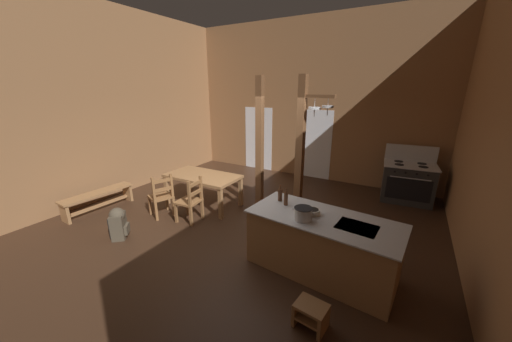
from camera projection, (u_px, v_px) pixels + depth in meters
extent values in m
cube|color=#382316|center=(232.00, 234.00, 5.25)|extent=(8.16, 8.79, 0.10)
cube|color=#93663F|center=(309.00, 101.00, 7.92)|extent=(8.16, 0.14, 4.55)
cube|color=#93663F|center=(98.00, 105.00, 6.34)|extent=(0.14, 8.79, 4.55)
cube|color=white|center=(258.00, 139.00, 9.02)|extent=(1.00, 0.01, 2.05)
cube|color=white|center=(317.00, 145.00, 8.05)|extent=(0.84, 0.01, 2.05)
cube|color=#9E7044|center=(321.00, 245.00, 4.01)|extent=(2.18, 1.10, 0.87)
cube|color=silver|center=(323.00, 218.00, 3.88)|extent=(2.24, 1.16, 0.02)
cube|color=black|center=(357.00, 227.00, 3.61)|extent=(0.56, 0.45, 0.00)
cube|color=black|center=(330.00, 253.00, 4.46)|extent=(1.99, 0.23, 0.10)
cube|color=#2E2E2E|center=(407.00, 183.00, 6.53)|extent=(1.16, 0.85, 0.90)
cube|color=black|center=(408.00, 190.00, 6.21)|extent=(0.93, 0.09, 0.52)
cylinder|color=silver|center=(410.00, 178.00, 6.10)|extent=(0.82, 0.09, 0.02)
cube|color=silver|center=(411.00, 165.00, 6.39)|extent=(1.20, 0.89, 0.03)
cube|color=silver|center=(411.00, 153.00, 6.64)|extent=(1.14, 0.14, 0.40)
cylinder|color=black|center=(423.00, 167.00, 6.16)|extent=(0.22, 0.22, 0.01)
cylinder|color=black|center=(399.00, 164.00, 6.35)|extent=(0.22, 0.22, 0.01)
cylinder|color=black|center=(422.00, 164.00, 6.42)|extent=(0.22, 0.22, 0.01)
cylinder|color=black|center=(399.00, 161.00, 6.62)|extent=(0.22, 0.22, 0.01)
cylinder|color=black|center=(428.00, 175.00, 5.94)|extent=(0.05, 0.03, 0.04)
cylinder|color=black|center=(417.00, 174.00, 6.03)|extent=(0.05, 0.03, 0.04)
cylinder|color=black|center=(406.00, 173.00, 6.12)|extent=(0.05, 0.03, 0.04)
cylinder|color=black|center=(395.00, 171.00, 6.21)|extent=(0.05, 0.03, 0.04)
cube|color=brown|center=(300.00, 153.00, 5.21)|extent=(0.15, 0.15, 2.90)
cube|color=brown|center=(317.00, 96.00, 4.75)|extent=(0.68, 0.13, 0.06)
cylinder|color=silver|center=(315.00, 102.00, 4.79)|extent=(0.01, 0.01, 0.19)
cylinder|color=silver|center=(315.00, 108.00, 4.82)|extent=(0.24, 0.24, 0.04)
cylinder|color=silver|center=(314.00, 113.00, 4.85)|extent=(0.02, 0.02, 0.14)
cylinder|color=silver|center=(328.00, 101.00, 4.65)|extent=(0.01, 0.01, 0.15)
cylinder|color=silver|center=(328.00, 107.00, 4.68)|extent=(0.21, 0.21, 0.04)
cylinder|color=silver|center=(327.00, 111.00, 4.71)|extent=(0.02, 0.02, 0.14)
cube|color=brown|center=(260.00, 147.00, 5.80)|extent=(0.14, 0.14, 2.90)
cube|color=olive|center=(311.00, 306.00, 3.08)|extent=(0.39, 0.32, 0.04)
cube|color=olive|center=(298.00, 310.00, 3.22)|extent=(0.07, 0.28, 0.26)
cube|color=olive|center=(324.00, 324.00, 3.04)|extent=(0.07, 0.28, 0.26)
cube|color=olive|center=(311.00, 317.00, 3.13)|extent=(0.35, 0.32, 0.03)
cube|color=#9E7044|center=(203.00, 176.00, 6.23)|extent=(1.71, 0.91, 0.06)
cube|color=#9E7044|center=(190.00, 181.00, 7.04)|extent=(0.08, 0.08, 0.68)
cube|color=#9E7044|center=(241.00, 192.00, 6.30)|extent=(0.08, 0.08, 0.68)
cube|color=#9E7044|center=(167.00, 190.00, 6.39)|extent=(0.08, 0.08, 0.68)
cube|color=#9E7044|center=(221.00, 204.00, 5.65)|extent=(0.08, 0.08, 0.68)
cube|color=olive|center=(189.00, 201.00, 5.55)|extent=(0.48, 0.48, 0.04)
cube|color=olive|center=(176.00, 213.00, 5.53)|extent=(0.05, 0.05, 0.41)
cube|color=olive|center=(188.00, 206.00, 5.86)|extent=(0.05, 0.05, 0.41)
cube|color=olive|center=(190.00, 204.00, 5.30)|extent=(0.05, 0.05, 0.95)
cube|color=olive|center=(202.00, 197.00, 5.63)|extent=(0.05, 0.05, 0.95)
cube|color=olive|center=(195.00, 184.00, 5.35)|extent=(0.07, 0.38, 0.07)
cube|color=olive|center=(195.00, 193.00, 5.41)|extent=(0.07, 0.38, 0.07)
cube|color=olive|center=(161.00, 196.00, 5.79)|extent=(0.57, 0.57, 0.04)
cube|color=olive|center=(150.00, 205.00, 5.89)|extent=(0.06, 0.06, 0.41)
cube|color=olive|center=(167.00, 201.00, 6.12)|extent=(0.06, 0.06, 0.41)
cube|color=olive|center=(155.00, 199.00, 5.53)|extent=(0.06, 0.06, 0.95)
cube|color=olive|center=(173.00, 195.00, 5.75)|extent=(0.06, 0.06, 0.95)
cube|color=olive|center=(162.00, 181.00, 5.53)|extent=(0.17, 0.37, 0.07)
cube|color=olive|center=(163.00, 189.00, 5.59)|extent=(0.17, 0.37, 0.07)
cube|color=#9E7044|center=(97.00, 193.00, 6.01)|extent=(0.43, 1.53, 0.04)
cube|color=#9E7044|center=(65.00, 214.00, 5.52)|extent=(0.31, 0.07, 0.40)
cube|color=#9E7044|center=(128.00, 192.00, 6.64)|extent=(0.31, 0.07, 0.40)
cube|color=#9E7044|center=(100.00, 205.00, 6.10)|extent=(0.12, 1.32, 0.06)
cube|color=#4C4233|center=(119.00, 226.00, 4.95)|extent=(0.38, 0.39, 0.48)
cube|color=#4C4233|center=(127.00, 229.00, 5.00)|extent=(0.19, 0.21, 0.17)
cylinder|color=black|center=(113.00, 224.00, 5.02)|extent=(0.06, 0.06, 0.38)
cylinder|color=black|center=(110.00, 229.00, 4.84)|extent=(0.06, 0.06, 0.38)
sphere|color=#4C4233|center=(117.00, 215.00, 4.89)|extent=(0.38, 0.38, 0.27)
cylinder|color=silver|center=(303.00, 214.00, 3.79)|extent=(0.25, 0.25, 0.18)
cylinder|color=black|center=(304.00, 208.00, 3.76)|extent=(0.26, 0.26, 0.01)
cylinder|color=silver|center=(294.00, 209.00, 3.84)|extent=(0.05, 0.02, 0.02)
cylinder|color=silver|center=(313.00, 213.00, 3.71)|extent=(0.05, 0.02, 0.02)
cylinder|color=silver|center=(312.00, 212.00, 3.97)|extent=(0.22, 0.22, 0.08)
cylinder|color=black|center=(313.00, 209.00, 3.96)|extent=(0.18, 0.18, 0.00)
cylinder|color=#56331E|center=(286.00, 199.00, 4.26)|extent=(0.06, 0.06, 0.21)
cylinder|color=#56331E|center=(286.00, 190.00, 4.22)|extent=(0.03, 0.03, 0.07)
cylinder|color=#56331E|center=(280.00, 195.00, 4.42)|extent=(0.07, 0.07, 0.20)
cylinder|color=#56331E|center=(280.00, 187.00, 4.38)|extent=(0.03, 0.03, 0.07)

